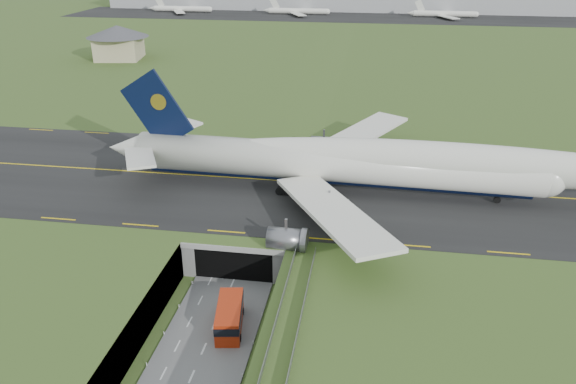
# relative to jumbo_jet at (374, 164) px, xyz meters

# --- Properties ---
(ground) EXTENTS (900.00, 900.00, 0.00)m
(ground) POSITION_rel_jumbo_jet_xyz_m (-20.14, -29.96, -11.76)
(ground) COLOR #415A24
(ground) RESTS_ON ground
(airfield_deck) EXTENTS (800.00, 800.00, 6.00)m
(airfield_deck) POSITION_rel_jumbo_jet_xyz_m (-20.14, -29.96, -8.76)
(airfield_deck) COLOR gray
(airfield_deck) RESTS_ON ground
(trench_road) EXTENTS (12.00, 75.00, 0.20)m
(trench_road) POSITION_rel_jumbo_jet_xyz_m (-20.14, -37.46, -11.66)
(trench_road) COLOR slate
(trench_road) RESTS_ON ground
(taxiway) EXTENTS (800.00, 44.00, 0.18)m
(taxiway) POSITION_rel_jumbo_jet_xyz_m (-20.14, 3.04, -5.67)
(taxiway) COLOR black
(taxiway) RESTS_ON airfield_deck
(tunnel_portal) EXTENTS (17.00, 22.30, 6.00)m
(tunnel_portal) POSITION_rel_jumbo_jet_xyz_m (-20.14, -13.25, -8.43)
(tunnel_portal) COLOR gray
(tunnel_portal) RESTS_ON ground
(jumbo_jet) EXTENTS (102.55, 64.49, 21.34)m
(jumbo_jet) POSITION_rel_jumbo_jet_xyz_m (0.00, 0.00, 0.00)
(jumbo_jet) COLOR white
(jumbo_jet) RESTS_ON ground
(shuttle_tram) EXTENTS (4.61, 9.03, 3.49)m
(shuttle_tram) POSITION_rel_jumbo_jet_xyz_m (-17.93, -33.16, -9.85)
(shuttle_tram) COLOR #B3280B
(shuttle_tram) RESTS_ON ground
(service_building) EXTENTS (25.76, 25.76, 12.26)m
(service_building) POSITION_rel_jumbo_jet_xyz_m (-95.35, 106.91, 1.50)
(service_building) COLOR #C1B48B
(service_building) RESTS_ON ground
(distant_hills) EXTENTS (700.00, 91.00, 60.00)m
(distant_hills) POSITION_rel_jumbo_jet_xyz_m (44.24, 400.04, -15.76)
(distant_hills) COLOR slate
(distant_hills) RESTS_ON ground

